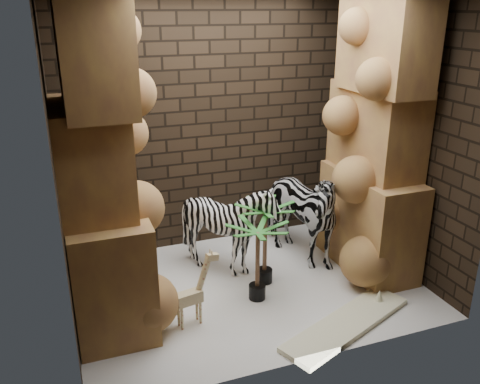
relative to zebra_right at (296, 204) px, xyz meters
name	(u,v)px	position (x,y,z in m)	size (l,w,h in m)	color
floor	(249,287)	(-0.73, -0.43, -0.69)	(3.50, 3.50, 0.00)	white
wall_back	(211,123)	(-0.73, 0.82, 0.81)	(3.50, 3.50, 0.00)	black
wall_front	(312,194)	(-0.73, -1.68, 0.81)	(3.50, 3.50, 0.00)	black
wall_left	(56,170)	(-2.48, -0.43, 0.81)	(3.00, 3.00, 0.00)	black
wall_right	(403,135)	(1.02, -0.43, 0.81)	(3.00, 3.00, 0.00)	black
rock_pillar_left	(99,165)	(-2.13, -0.43, 0.81)	(0.68, 1.30, 3.00)	#B99043
rock_pillar_right	(377,137)	(0.69, -0.43, 0.81)	(0.58, 1.25, 3.00)	#B99043
zebra_right	(296,204)	(0.00, 0.00, 0.00)	(0.63, 1.16, 1.37)	white
zebra_left	(230,231)	(-0.80, -0.04, -0.20)	(0.87, 1.08, 0.98)	white
giraffe_toy	(189,290)	(-1.48, -0.84, -0.32)	(0.37, 0.12, 0.73)	beige
palm_front	(265,243)	(-0.53, -0.37, -0.23)	(0.36, 0.36, 0.91)	#1E6C1A
palm_back	(258,262)	(-0.73, -0.65, -0.27)	(0.36, 0.36, 0.83)	#1E6C1A
surfboard	(347,324)	(-0.13, -1.38, -0.66)	(1.50, 0.37, 0.05)	#F2F0C1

